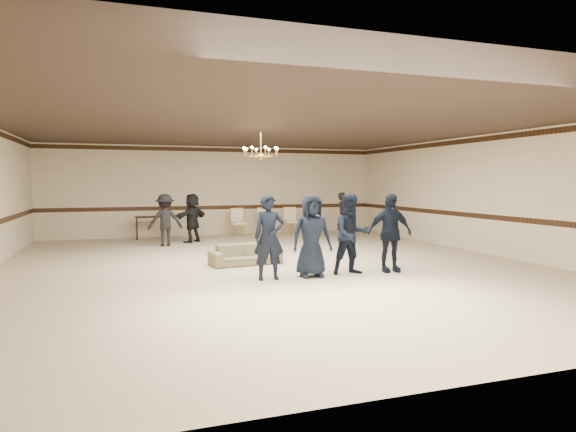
{
  "coord_description": "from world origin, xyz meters",
  "views": [
    {
      "loc": [
        -3.29,
        -10.78,
        1.94
      ],
      "look_at": [
        0.2,
        -0.5,
        1.18
      ],
      "focal_mm": 30.81,
      "sensor_mm": 36.0,
      "label": 1
    }
  ],
  "objects_px": {
    "adult_mid": "(192,218)",
    "banquet_chair_right": "(292,221)",
    "banquet_chair_left": "(238,223)",
    "console_table": "(150,228)",
    "boy_b": "(312,236)",
    "boy_c": "(352,234)",
    "chandelier": "(261,143)",
    "boy_d": "(390,233)",
    "banquet_chair_mid": "(265,222)",
    "adult_left": "(165,220)",
    "adult_right": "(343,215)",
    "boy_a": "(269,237)",
    "settee": "(245,254)"
  },
  "relations": [
    {
      "from": "adult_mid",
      "to": "banquet_chair_right",
      "type": "height_order",
      "value": "adult_mid"
    },
    {
      "from": "banquet_chair_left",
      "to": "console_table",
      "type": "relative_size",
      "value": 1.06
    },
    {
      "from": "boy_b",
      "to": "boy_c",
      "type": "bearing_deg",
      "value": 3.19
    },
    {
      "from": "adult_mid",
      "to": "banquet_chair_left",
      "type": "distance_m",
      "value": 2.1
    },
    {
      "from": "chandelier",
      "to": "adult_mid",
      "type": "height_order",
      "value": "chandelier"
    },
    {
      "from": "banquet_chair_left",
      "to": "boy_b",
      "type": "bearing_deg",
      "value": -97.52
    },
    {
      "from": "boy_d",
      "to": "console_table",
      "type": "relative_size",
      "value": 1.82
    },
    {
      "from": "boy_d",
      "to": "banquet_chair_left",
      "type": "xyz_separation_m",
      "value": [
        -1.56,
        7.69,
        -0.35
      ]
    },
    {
      "from": "boy_b",
      "to": "banquet_chair_left",
      "type": "relative_size",
      "value": 1.72
    },
    {
      "from": "banquet_chair_left",
      "to": "banquet_chair_right",
      "type": "xyz_separation_m",
      "value": [
        2.0,
        0.0,
        0.0
      ]
    },
    {
      "from": "boy_d",
      "to": "banquet_chair_right",
      "type": "distance_m",
      "value": 7.71
    },
    {
      "from": "boy_d",
      "to": "banquet_chair_mid",
      "type": "height_order",
      "value": "boy_d"
    },
    {
      "from": "adult_left",
      "to": "adult_mid",
      "type": "xyz_separation_m",
      "value": [
        0.9,
        0.7,
        0.0
      ]
    },
    {
      "from": "chandelier",
      "to": "adult_mid",
      "type": "bearing_deg",
      "value": 105.68
    },
    {
      "from": "adult_right",
      "to": "banquet_chair_right",
      "type": "distance_m",
      "value": 2.05
    },
    {
      "from": "adult_mid",
      "to": "banquet_chair_mid",
      "type": "xyz_separation_m",
      "value": [
        2.75,
        1.12,
        -0.29
      ]
    },
    {
      "from": "console_table",
      "to": "banquet_chair_right",
      "type": "bearing_deg",
      "value": -6.46
    },
    {
      "from": "adult_mid",
      "to": "adult_right",
      "type": "xyz_separation_m",
      "value": [
        5.1,
        -0.4,
        0.0
      ]
    },
    {
      "from": "boy_a",
      "to": "boy_c",
      "type": "distance_m",
      "value": 1.8
    },
    {
      "from": "banquet_chair_mid",
      "to": "console_table",
      "type": "height_order",
      "value": "banquet_chair_mid"
    },
    {
      "from": "banquet_chair_right",
      "to": "banquet_chair_left",
      "type": "bearing_deg",
      "value": -174.51
    },
    {
      "from": "boy_c",
      "to": "banquet_chair_mid",
      "type": "height_order",
      "value": "boy_c"
    },
    {
      "from": "chandelier",
      "to": "banquet_chair_left",
      "type": "xyz_separation_m",
      "value": [
        0.61,
        5.19,
        -2.38
      ]
    },
    {
      "from": "banquet_chair_left",
      "to": "banquet_chair_right",
      "type": "height_order",
      "value": "same"
    },
    {
      "from": "boy_a",
      "to": "banquet_chair_left",
      "type": "distance_m",
      "value": 7.78
    },
    {
      "from": "adult_mid",
      "to": "banquet_chair_mid",
      "type": "distance_m",
      "value": 2.98
    },
    {
      "from": "chandelier",
      "to": "boy_b",
      "type": "distance_m",
      "value": 3.24
    },
    {
      "from": "settee",
      "to": "banquet_chair_right",
      "type": "bearing_deg",
      "value": 54.99
    },
    {
      "from": "boy_c",
      "to": "adult_mid",
      "type": "relative_size",
      "value": 1.08
    },
    {
      "from": "boy_a",
      "to": "console_table",
      "type": "xyz_separation_m",
      "value": [
        -1.86,
        7.89,
        -0.45
      ]
    },
    {
      "from": "boy_d",
      "to": "adult_mid",
      "type": "bearing_deg",
      "value": 122.86
    },
    {
      "from": "chandelier",
      "to": "settee",
      "type": "height_order",
      "value": "chandelier"
    },
    {
      "from": "adult_mid",
      "to": "boy_c",
      "type": "bearing_deg",
      "value": 70.42
    },
    {
      "from": "adult_right",
      "to": "boy_c",
      "type": "bearing_deg",
      "value": -148.51
    },
    {
      "from": "adult_left",
      "to": "boy_c",
      "type": "bearing_deg",
      "value": 119.32
    },
    {
      "from": "banquet_chair_mid",
      "to": "boy_a",
      "type": "bearing_deg",
      "value": -101.61
    },
    {
      "from": "boy_a",
      "to": "console_table",
      "type": "relative_size",
      "value": 1.82
    },
    {
      "from": "banquet_chair_left",
      "to": "boy_d",
      "type": "bearing_deg",
      "value": -84.26
    },
    {
      "from": "adult_mid",
      "to": "banquet_chair_mid",
      "type": "bearing_deg",
      "value": 162.41
    },
    {
      "from": "boy_a",
      "to": "boy_b",
      "type": "xyz_separation_m",
      "value": [
        0.9,
        0.0,
        0.0
      ]
    },
    {
      "from": "boy_c",
      "to": "adult_left",
      "type": "distance_m",
      "value": 6.74
    },
    {
      "from": "banquet_chair_right",
      "to": "adult_mid",
      "type": "bearing_deg",
      "value": -157.91
    },
    {
      "from": "boy_b",
      "to": "boy_c",
      "type": "xyz_separation_m",
      "value": [
        0.9,
        0.0,
        0.0
      ]
    },
    {
      "from": "banquet_chair_left",
      "to": "banquet_chair_right",
      "type": "distance_m",
      "value": 2.0
    },
    {
      "from": "boy_b",
      "to": "banquet_chair_left",
      "type": "xyz_separation_m",
      "value": [
        0.24,
        7.69,
        -0.35
      ]
    },
    {
      "from": "adult_mid",
      "to": "banquet_chair_right",
      "type": "xyz_separation_m",
      "value": [
        3.75,
        1.12,
        -0.29
      ]
    },
    {
      "from": "boy_c",
      "to": "adult_left",
      "type": "relative_size",
      "value": 1.08
    },
    {
      "from": "boy_a",
      "to": "banquet_chair_right",
      "type": "distance_m",
      "value": 8.31
    },
    {
      "from": "boy_d",
      "to": "banquet_chair_left",
      "type": "distance_m",
      "value": 7.85
    },
    {
      "from": "boy_c",
      "to": "settee",
      "type": "relative_size",
      "value": 1.02
    }
  ]
}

